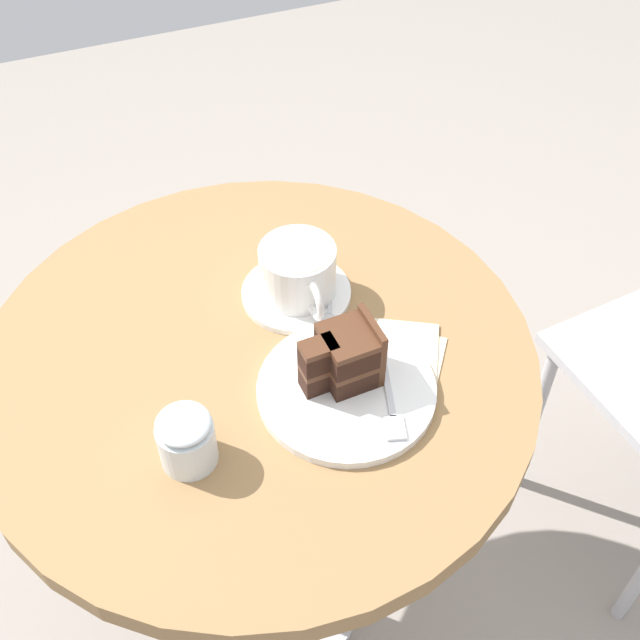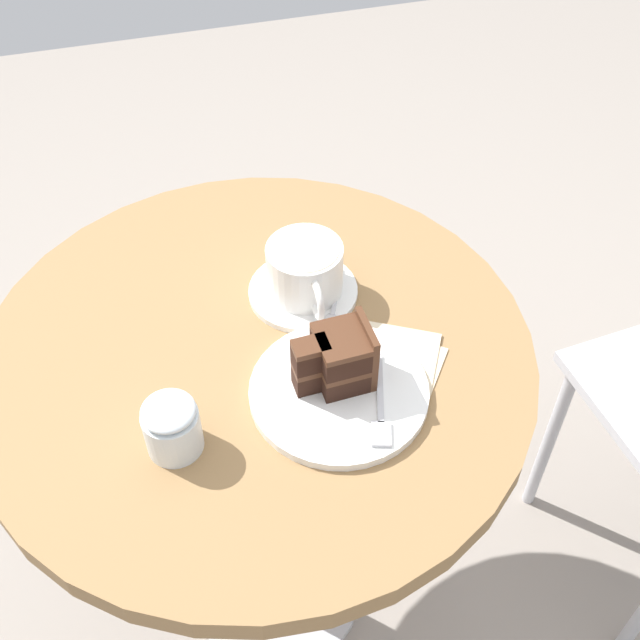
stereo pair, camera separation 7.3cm
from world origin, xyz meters
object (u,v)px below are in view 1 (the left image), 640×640
cake_plate (346,389)px  cake_slice (345,356)px  fork (391,404)px  sugar_pot (186,439)px  saucer (296,293)px  napkin (387,361)px  teaspoon (330,303)px  coffee_cup (298,271)px

cake_plate → cake_slice: (-0.01, 0.00, 0.04)m
fork → sugar_pot: sugar_pot is taller
saucer → cake_slice: bearing=0.8°
napkin → saucer: bearing=-157.1°
cake_slice → sugar_pot: (0.04, -0.20, -0.01)m
saucer → fork: 0.23m
saucer → sugar_pot: bearing=-45.7°
saucer → napkin: saucer is taller
cake_slice → fork: bearing=29.0°
cake_slice → sugar_pot: cake_slice is taller
cake_slice → teaspoon: bearing=166.1°
fork → sugar_pot: 0.24m
cake_slice → sugar_pot: 0.21m
fork → cake_slice: bearing=-134.1°
coffee_cup → napkin: (0.15, 0.06, -0.04)m
saucer → coffee_cup: 0.04m
coffee_cup → cake_plate: 0.18m
saucer → teaspoon: bearing=39.1°
cake_slice → saucer: bearing=-179.2°
coffee_cup → teaspoon: 0.06m
teaspoon → napkin: bearing=39.7°
saucer → sugar_pot: size_ratio=1.94×
teaspoon → cake_plate: teaspoon is taller
saucer → cake_slice: size_ratio=1.55×
coffee_cup → fork: 0.23m
coffee_cup → cake_slice: (0.16, -0.00, 0.00)m
teaspoon → coffee_cup: bearing=-118.6°
teaspoon → cake_slice: 0.13m
saucer → coffee_cup: bearing=62.8°
teaspoon → sugar_pot: 0.28m
saucer → napkin: size_ratio=0.78×
fork → sugar_pot: bearing=-79.1°
sugar_pot → saucer: bearing=134.3°
napkin → sugar_pot: bearing=-80.4°
teaspoon → cake_slice: bearing=9.9°
coffee_cup → fork: bearing=8.4°
saucer → napkin: bearing=22.9°
saucer → sugar_pot: 0.28m
cake_plate → sugar_pot: sugar_pot is taller
cake_plate → cake_slice: cake_slice is taller
saucer → coffee_cup: coffee_cup is taller
teaspoon → cake_slice: (0.12, -0.03, 0.04)m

